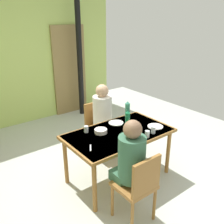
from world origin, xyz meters
TOP-DOWN VIEW (x-y plane):
  - ground_plane at (0.00, 0.00)m, footprint 6.91×6.91m
  - wall_back at (0.00, 2.66)m, footprint 4.34×0.10m
  - door_wooden at (1.10, 2.58)m, footprint 0.80×0.05m
  - stove_pipe_column at (1.22, 2.31)m, footprint 0.12×0.12m
  - dining_table at (0.31, -0.16)m, footprint 1.44×0.84m
  - chair_near_diner at (-0.05, -0.94)m, footprint 0.40×0.40m
  - chair_far_diner at (0.51, 0.61)m, footprint 0.40×0.40m
  - person_near_diner at (-0.05, -0.80)m, footprint 0.30×0.37m
  - person_far_diner at (0.51, 0.47)m, footprint 0.30×0.37m
  - water_bottle_green_near at (0.76, 0.18)m, footprint 0.07×0.07m
  - water_bottle_green_far at (0.48, -0.14)m, footprint 0.06×0.06m
  - serving_bowl_center at (0.11, -0.03)m, footprint 0.17×0.17m
  - dinner_plate_near_left at (0.83, -0.35)m, footprint 0.22×0.22m
  - dinner_plate_near_right at (0.47, 0.09)m, footprint 0.22×0.22m
  - drinking_glass_by_near_diner at (0.51, -0.50)m, footprint 0.06×0.06m
  - drinking_glass_by_far_diner at (-0.04, 0.11)m, footprint 0.06×0.06m
  - drinking_glass_spare_center at (0.66, -0.47)m, footprint 0.06×0.06m
  - cutlery_knife_near at (-0.23, -0.28)m, footprint 0.09×0.13m
  - cutlery_fork_near at (0.64, -0.03)m, footprint 0.12×0.12m

SIDE VIEW (x-z plane):
  - ground_plane at x=0.00m, z-range 0.00..0.00m
  - chair_near_diner at x=-0.05m, z-range 0.06..0.93m
  - chair_far_diner at x=0.51m, z-range 0.06..0.93m
  - dining_table at x=0.31m, z-range 0.29..1.01m
  - cutlery_knife_near at x=-0.23m, z-range 0.72..0.73m
  - cutlery_fork_near at x=0.64m, z-range 0.72..0.73m
  - dinner_plate_near_left at x=0.83m, z-range 0.72..0.74m
  - dinner_plate_near_right at x=0.47m, z-range 0.72..0.74m
  - serving_bowl_center at x=0.11m, z-range 0.72..0.78m
  - drinking_glass_by_near_diner at x=0.51m, z-range 0.72..0.81m
  - drinking_glass_by_far_diner at x=-0.04m, z-range 0.72..0.82m
  - drinking_glass_spare_center at x=0.66m, z-range 0.72..0.82m
  - person_near_diner at x=-0.05m, z-range 0.40..1.17m
  - person_far_diner at x=0.51m, z-range 0.40..1.17m
  - water_bottle_green_near at x=0.76m, z-range 0.72..0.97m
  - water_bottle_green_far at x=0.48m, z-range 0.72..0.99m
  - door_wooden at x=1.10m, z-range 0.00..2.00m
  - wall_back at x=0.00m, z-range 0.00..2.57m
  - stove_pipe_column at x=1.22m, z-range 0.00..2.57m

